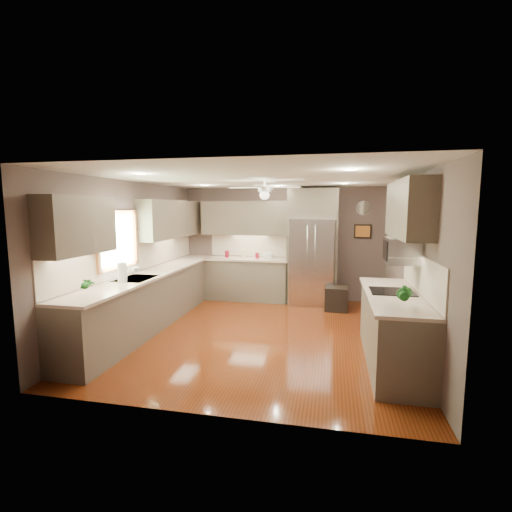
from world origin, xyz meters
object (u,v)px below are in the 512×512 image
(potted_plant_left, at_px, (85,284))
(bowl, at_px, (268,257))
(canister_c, at_px, (244,254))
(stool, at_px, (337,298))
(canister_d, at_px, (257,256))
(soap_bottle, at_px, (136,270))
(paper_towel, at_px, (122,273))
(canister_a, at_px, (227,254))
(refrigerator, at_px, (312,249))
(microwave, at_px, (401,250))
(potted_plant_right, at_px, (406,294))

(potted_plant_left, height_order, bowl, potted_plant_left)
(canister_c, relative_size, stool, 0.35)
(canister_c, xyz_separation_m, canister_d, (0.30, -0.01, -0.03))
(soap_bottle, xyz_separation_m, paper_towel, (0.12, -0.60, 0.05))
(potted_plant_left, height_order, stool, potted_plant_left)
(canister_c, distance_m, soap_bottle, 2.76)
(soap_bottle, height_order, paper_towel, paper_towel)
(canister_a, relative_size, canister_c, 0.86)
(refrigerator, bearing_deg, microwave, -63.91)
(potted_plant_left, bearing_deg, potted_plant_right, 2.76)
(canister_a, height_order, canister_c, canister_c)
(potted_plant_right, bearing_deg, canister_c, 126.17)
(potted_plant_right, height_order, microwave, microwave)
(canister_c, bearing_deg, potted_plant_right, -53.83)
(canister_d, bearing_deg, microwave, -47.30)
(canister_a, bearing_deg, canister_c, 1.18)
(canister_a, distance_m, canister_d, 0.70)
(potted_plant_left, xyz_separation_m, potted_plant_right, (3.86, 0.19, 0.01))
(canister_c, distance_m, paper_towel, 3.25)
(canister_c, bearing_deg, potted_plant_left, -106.12)
(potted_plant_right, distance_m, paper_towel, 3.94)
(canister_c, bearing_deg, refrigerator, -1.90)
(potted_plant_left, bearing_deg, paper_towel, 91.29)
(canister_a, relative_size, canister_d, 1.19)
(canister_d, relative_size, paper_towel, 0.38)
(bowl, distance_m, microwave, 3.63)
(stool, distance_m, paper_towel, 4.15)
(paper_towel, bearing_deg, canister_c, 69.25)
(soap_bottle, bearing_deg, stool, 30.10)
(microwave, bearing_deg, canister_d, 132.70)
(microwave, relative_size, stool, 1.10)
(soap_bottle, relative_size, potted_plant_left, 0.61)
(bowl, xyz_separation_m, refrigerator, (0.97, -0.06, 0.22))
(soap_bottle, xyz_separation_m, bowl, (1.81, 2.45, -0.06))
(canister_d, distance_m, soap_bottle, 2.90)
(canister_d, bearing_deg, stool, -16.52)
(potted_plant_right, xyz_separation_m, stool, (-0.69, 3.21, -0.87))
(canister_d, xyz_separation_m, potted_plant_left, (-1.43, -3.91, 0.09))
(canister_d, relative_size, potted_plant_right, 0.39)
(soap_bottle, distance_m, potted_plant_left, 1.48)
(canister_c, height_order, stool, canister_c)
(refrigerator, xyz_separation_m, microwave, (1.33, -2.71, 0.29))
(canister_a, xyz_separation_m, canister_d, (0.70, -0.00, -0.02))
(canister_c, relative_size, soap_bottle, 0.96)
(soap_bottle, bearing_deg, canister_c, 62.50)
(canister_a, relative_size, stool, 0.30)
(soap_bottle, height_order, stool, soap_bottle)
(stool, bearing_deg, canister_a, 167.96)
(bowl, height_order, refrigerator, refrigerator)
(bowl, distance_m, stool, 1.75)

